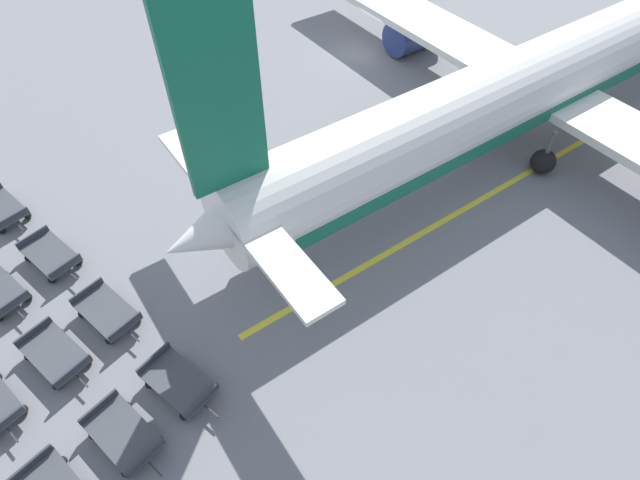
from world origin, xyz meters
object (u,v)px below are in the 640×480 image
(baggage_dolly_row_mid_b_col_a, at_px, (2,209))
(baggage_dolly_row_mid_b_col_b, at_px, (51,255))
(airplane, at_px, (559,71))
(baggage_dolly_row_mid_b_col_d, at_px, (179,382))
(baggage_dolly_row_mid_b_col_c, at_px, (108,312))
(baggage_dolly_row_mid_a_col_d, at_px, (124,435))
(baggage_dolly_row_mid_a_col_c, at_px, (55,354))

(baggage_dolly_row_mid_b_col_a, height_order, baggage_dolly_row_mid_b_col_b, same)
(airplane, relative_size, baggage_dolly_row_mid_b_col_d, 13.17)
(baggage_dolly_row_mid_b_col_d, bearing_deg, baggage_dolly_row_mid_b_col_a, -172.22)
(airplane, xyz_separation_m, baggage_dolly_row_mid_b_col_a, (-12.78, -26.31, -2.84))
(baggage_dolly_row_mid_b_col_c, bearing_deg, baggage_dolly_row_mid_b_col_b, -172.72)
(baggage_dolly_row_mid_a_col_d, bearing_deg, baggage_dolly_row_mid_b_col_a, 177.68)
(baggage_dolly_row_mid_a_col_d, xyz_separation_m, baggage_dolly_row_mid_b_col_a, (-13.78, 0.56, 0.00))
(baggage_dolly_row_mid_b_col_b, height_order, baggage_dolly_row_mid_b_col_d, same)
(baggage_dolly_row_mid_b_col_b, relative_size, baggage_dolly_row_mid_b_col_c, 1.00)
(baggage_dolly_row_mid_b_col_b, xyz_separation_m, baggage_dolly_row_mid_b_col_d, (8.97, 1.18, 0.00))
(airplane, distance_m, baggage_dolly_row_mid_a_col_c, 27.79)
(airplane, height_order, baggage_dolly_row_mid_b_col_d, airplane)
(baggage_dolly_row_mid_a_col_c, bearing_deg, baggage_dolly_row_mid_b_col_c, 101.47)
(airplane, distance_m, baggage_dolly_row_mid_b_col_a, 29.39)
(airplane, relative_size, baggage_dolly_row_mid_b_col_c, 13.19)
(baggage_dolly_row_mid_a_col_c, xyz_separation_m, baggage_dolly_row_mid_b_col_a, (-9.30, 1.12, 0.00))
(baggage_dolly_row_mid_a_col_d, relative_size, baggage_dolly_row_mid_b_col_c, 1.00)
(baggage_dolly_row_mid_b_col_a, bearing_deg, baggage_dolly_row_mid_b_col_d, 7.78)
(baggage_dolly_row_mid_b_col_b, bearing_deg, baggage_dolly_row_mid_a_col_d, -7.34)
(baggage_dolly_row_mid_b_col_a, relative_size, baggage_dolly_row_mid_b_col_c, 1.00)
(airplane, xyz_separation_m, baggage_dolly_row_mid_b_col_b, (-8.38, -25.66, -2.84))
(airplane, height_order, baggage_dolly_row_mid_a_col_d, airplane)
(baggage_dolly_row_mid_b_col_c, bearing_deg, baggage_dolly_row_mid_a_col_c, -78.53)
(airplane, distance_m, baggage_dolly_row_mid_b_col_d, 24.66)
(baggage_dolly_row_mid_b_col_a, bearing_deg, baggage_dolly_row_mid_a_col_d, -2.32)
(baggage_dolly_row_mid_a_col_d, distance_m, baggage_dolly_row_mid_b_col_a, 13.79)
(baggage_dolly_row_mid_b_col_a, bearing_deg, baggage_dolly_row_mid_a_col_c, -6.86)
(airplane, distance_m, baggage_dolly_row_mid_b_col_c, 25.56)
(airplane, relative_size, baggage_dolly_row_mid_b_col_a, 13.21)
(baggage_dolly_row_mid_a_col_d, xyz_separation_m, baggage_dolly_row_mid_b_col_b, (-9.38, 1.21, 0.00))
(airplane, height_order, baggage_dolly_row_mid_b_col_c, airplane)
(airplane, xyz_separation_m, baggage_dolly_row_mid_b_col_c, (-3.96, -25.10, -2.84))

